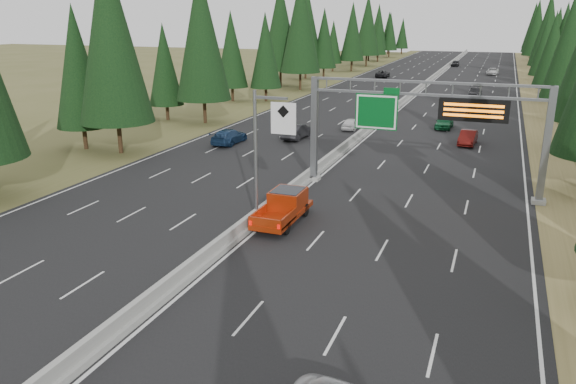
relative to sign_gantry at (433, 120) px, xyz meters
The scene contains 17 objects.
road 46.29m from the sign_gantry, 101.18° to the left, with size 32.00×260.00×0.08m, color black.
shoulder_right 46.28m from the sign_gantry, 78.86° to the left, with size 3.60×260.00×0.06m, color olive.
shoulder_left 52.70m from the sign_gantry, 120.63° to the left, with size 3.60×260.00×0.06m, color #505125.
median_barrier 46.25m from the sign_gantry, 101.18° to the left, with size 0.70×260.00×0.85m.
sign_gantry is the anchor object (origin of this frame).
hov_sign_pole 12.96m from the sign_gantry, 130.04° to the right, with size 2.80×0.50×8.00m.
tree_row_left 49.15m from the sign_gantry, 128.11° to the left, with size 12.04×238.79×18.87m.
red_pickup 12.34m from the sign_gantry, 129.67° to the right, with size 2.02×5.66×1.84m.
car_ahead_green 25.47m from the sign_gantry, 93.26° to the left, with size 1.70×4.22×1.44m, color #176638.
car_ahead_dkred 17.89m from the sign_gantry, 84.69° to the left, with size 1.47×4.20×1.39m, color #4E0D0B.
car_ahead_dkgrey 53.25m from the sign_gantry, 89.59° to the left, with size 2.02×4.98×1.45m, color black.
car_ahead_white 91.36m from the sign_gantry, 88.80° to the left, with size 2.30×4.99×1.39m, color silver.
car_ahead_far 110.33m from the sign_gantry, 93.86° to the left, with size 1.73×4.30×1.47m, color black.
car_onc_near 21.00m from the sign_gantry, 136.83° to the left, with size 1.64×4.70×1.55m, color black.
car_onc_blue 22.90m from the sign_gantry, 155.18° to the left, with size 2.05×5.04×1.46m, color navy.
car_onc_white 23.93m from the sign_gantry, 117.89° to the left, with size 1.50×3.73×1.27m, color silver.
car_onc_far 79.75m from the sign_gantry, 103.84° to the left, with size 2.38×5.16×1.43m, color black.
Camera 1 is at (13.11, -4.28, 12.06)m, focal length 35.00 mm.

